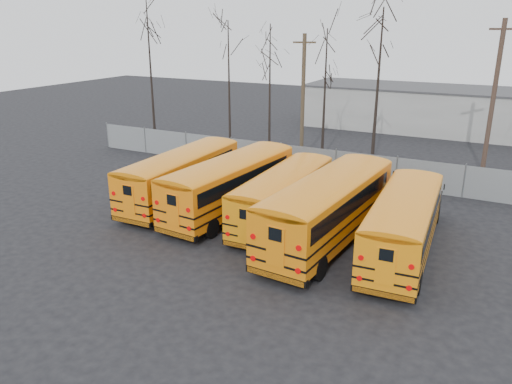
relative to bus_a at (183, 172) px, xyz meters
The scene contains 15 objects.
ground 7.74m from the bus_a, 30.55° to the right, with size 120.00×120.00×0.00m, color black.
fence 10.46m from the bus_a, 51.58° to the left, with size 40.00×0.04×2.00m, color gray.
distant_building 29.42m from the bus_a, 73.24° to the left, with size 22.00×8.00×4.00m, color #B8B7B2.
bus_a is the anchor object (origin of this frame).
bus_b 3.41m from the bus_a, ahead, with size 3.52×11.36×3.13m.
bus_c 6.57m from the bus_a, ahead, with size 2.46×10.22×2.85m.
bus_d 9.61m from the bus_a, ahead, with size 3.68×11.99×3.31m.
bus_e 12.96m from the bus_a, ahead, with size 3.01×10.62×2.94m.
utility_pole_left 12.42m from the bus_a, 77.76° to the left, with size 1.61×0.61×9.27m.
utility_pole_right 21.39m from the bus_a, 44.06° to the left, with size 1.72×0.89×10.28m.
tree_0 18.31m from the bus_a, 133.64° to the left, with size 0.26×0.26×11.87m, color black.
tree_1 10.83m from the bus_a, 104.93° to the left, with size 0.26×0.26×10.15m, color black.
tree_2 11.41m from the bus_a, 88.75° to the left, with size 0.26×0.26×9.93m, color black.
tree_3 13.91m from the bus_a, 73.81° to the left, with size 0.26×0.26×9.61m, color black.
tree_4 14.34m from the bus_a, 53.94° to the left, with size 0.26×0.26×10.94m, color black.
Camera 1 is at (9.94, -18.86, 9.97)m, focal length 35.00 mm.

